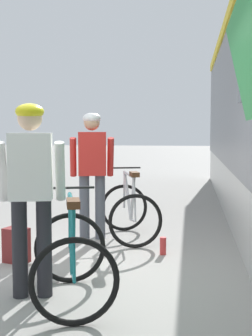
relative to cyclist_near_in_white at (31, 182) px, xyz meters
name	(u,v)px	position (x,y,z in m)	size (l,w,h in m)	color
ground_plane	(78,276)	(0.26, 0.63, -1.05)	(80.00, 80.00, 0.00)	gray
cyclist_near_in_white	(31,182)	(0.00, 0.00, 0.00)	(0.65, 0.40, 1.76)	#232328
cyclist_far_in_red	(92,164)	(0.07, 2.24, 0.00)	(0.65, 0.40, 1.76)	#4C515B
bicycle_near_teal	(72,258)	(0.40, -0.09, -0.65)	(0.99, 1.23, 0.99)	black
bicycle_far_silver	(129,211)	(0.59, 2.30, -0.65)	(0.99, 1.23, 0.99)	black
backpack_on_platform	(16,245)	(-0.56, 1.00, -0.85)	(0.28, 0.18, 0.40)	maroon
water_bottle_near_the_bikes	(163,246)	(1.10, 1.57, -0.95)	(0.08, 0.08, 0.21)	red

